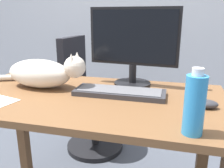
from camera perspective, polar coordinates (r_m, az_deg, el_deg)
desk at (r=1.19m, az=-5.90°, el=-8.15°), size 1.32×0.69×0.75m
office_chair at (r=2.00m, az=-5.65°, el=-4.32°), size 0.48×0.48×0.95m
monitor at (r=1.27m, az=5.16°, el=9.62°), size 0.48×0.20×0.41m
keyboard at (r=1.15m, az=1.84°, el=-1.99°), size 0.44×0.15×0.03m
cat at (r=1.30m, az=-16.33°, el=2.65°), size 0.61×0.22×0.20m
computer_mouse at (r=1.06m, az=21.45°, el=-4.44°), size 0.11×0.06×0.04m
water_bottle at (r=0.79m, az=19.32°, el=-4.68°), size 0.07×0.07×0.22m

